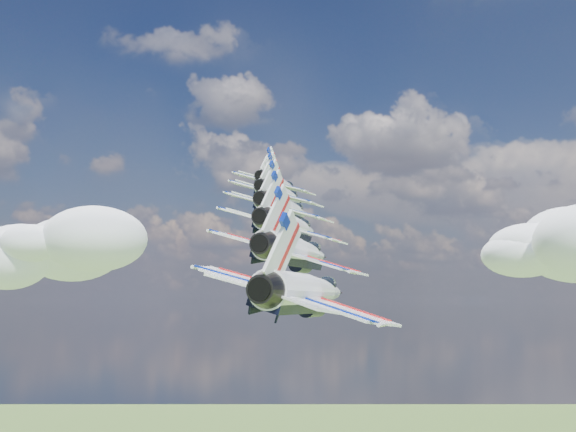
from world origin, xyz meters
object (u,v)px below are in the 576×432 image
Objects in this scene: jet_1 at (282,195)px; jet_5 at (308,291)px; jet_2 at (286,208)px; jet_4 at (297,251)px; jet_3 at (291,226)px; jet_0 at (280,185)px.

jet_1 is 1.00× the size of jet_5.
jet_2 is 1.00× the size of jet_4.
jet_1 is at bearing 111.12° from jet_3.
jet_0 is 1.00× the size of jet_4.
jet_4 is at bearing 111.12° from jet_5.
jet_1 is 1.00× the size of jet_4.
jet_0 is 46.38m from jet_4.
jet_2 reaches higher than jet_5.
jet_0 is 57.97m from jet_5.
jet_3 is 23.19m from jet_5.
jet_1 is 1.00× the size of jet_3.
jet_1 is 11.59m from jet_2.
jet_4 reaches higher than jet_5.
jet_1 reaches higher than jet_3.
jet_1 reaches higher than jet_2.
jet_5 is (37.30, -41.68, -15.23)m from jet_0.
jet_1 is at bearing 111.12° from jet_2.
jet_0 is 34.78m from jet_3.
jet_0 reaches higher than jet_1.
jet_4 is (14.92, -16.67, -6.09)m from jet_2.
jet_0 is at bearing 111.12° from jet_2.
jet_2 is 1.00× the size of jet_3.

